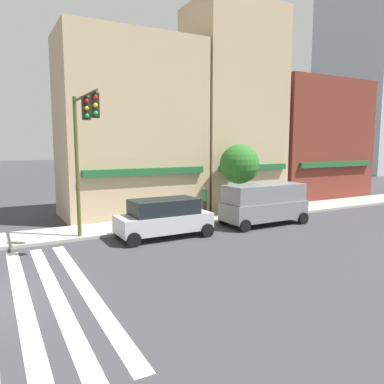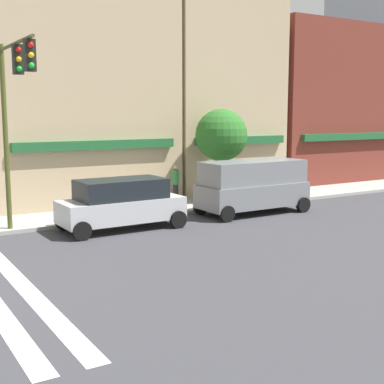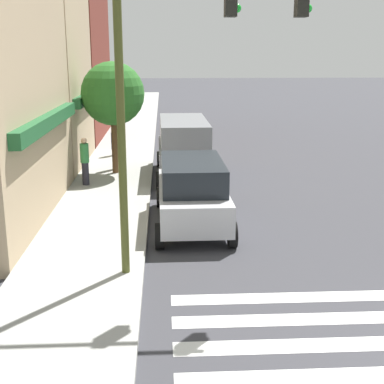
{
  "view_description": "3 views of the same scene",
  "coord_description": "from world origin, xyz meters",
  "px_view_note": "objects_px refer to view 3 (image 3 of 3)",
  "views": [
    {
      "loc": [
        0.77,
        -11.99,
        4.68
      ],
      "look_at": [
        10.55,
        6.0,
        2.0
      ],
      "focal_mm": 35.0,
      "sensor_mm": 36.0,
      "label": 1
    },
    {
      "loc": [
        0.04,
        -13.79,
        4.41
      ],
      "look_at": [
        11.42,
        4.7,
        1.2
      ],
      "focal_mm": 50.0,
      "sensor_mm": 36.0,
      "label": 2
    },
    {
      "loc": [
        -6.8,
        5.51,
        4.96
      ],
      "look_at": [
        8.26,
        4.7,
        1.0
      ],
      "focal_mm": 50.0,
      "sensor_mm": 36.0,
      "label": 3
    }
  ],
  "objects_px": {
    "pedestrian_white_shirt": "(116,136)",
    "pedestrian_green_top": "(85,160)",
    "traffic_signal": "(190,55)",
    "suv_silver": "(192,191)",
    "van_grey": "(184,146)",
    "pedestrian_blue_shirt": "(115,148)",
    "street_tree": "(113,94)"
  },
  "relations": [
    {
      "from": "pedestrian_white_shirt",
      "to": "pedestrian_green_top",
      "type": "bearing_deg",
      "value": 163.69
    },
    {
      "from": "traffic_signal",
      "to": "pedestrian_green_top",
      "type": "height_order",
      "value": "traffic_signal"
    },
    {
      "from": "traffic_signal",
      "to": "suv_silver",
      "type": "relative_size",
      "value": 1.45
    },
    {
      "from": "van_grey",
      "to": "suv_silver",
      "type": "bearing_deg",
      "value": 179.35
    },
    {
      "from": "van_grey",
      "to": "pedestrian_blue_shirt",
      "type": "height_order",
      "value": "van_grey"
    },
    {
      "from": "suv_silver",
      "to": "traffic_signal",
      "type": "bearing_deg",
      "value": 175.54
    },
    {
      "from": "traffic_signal",
      "to": "van_grey",
      "type": "relative_size",
      "value": 1.36
    },
    {
      "from": "pedestrian_white_shirt",
      "to": "pedestrian_green_top",
      "type": "relative_size",
      "value": 1.0
    },
    {
      "from": "pedestrian_white_shirt",
      "to": "street_tree",
      "type": "distance_m",
      "value": 4.58
    },
    {
      "from": "traffic_signal",
      "to": "pedestrian_green_top",
      "type": "bearing_deg",
      "value": 22.74
    },
    {
      "from": "traffic_signal",
      "to": "pedestrian_blue_shirt",
      "type": "height_order",
      "value": "traffic_signal"
    },
    {
      "from": "suv_silver",
      "to": "van_grey",
      "type": "xyz_separation_m",
      "value": [
        6.32,
        -0.0,
        0.25
      ]
    },
    {
      "from": "street_tree",
      "to": "pedestrian_white_shirt",
      "type": "bearing_deg",
      "value": 4.25
    },
    {
      "from": "suv_silver",
      "to": "pedestrian_blue_shirt",
      "type": "xyz_separation_m",
      "value": [
        7.25,
        2.85,
        0.04
      ]
    },
    {
      "from": "van_grey",
      "to": "pedestrian_blue_shirt",
      "type": "distance_m",
      "value": 3.0
    },
    {
      "from": "suv_silver",
      "to": "pedestrian_white_shirt",
      "type": "distance_m",
      "value": 10.96
    },
    {
      "from": "pedestrian_white_shirt",
      "to": "street_tree",
      "type": "height_order",
      "value": "street_tree"
    },
    {
      "from": "traffic_signal",
      "to": "pedestrian_green_top",
      "type": "distance_m",
      "value": 9.78
    },
    {
      "from": "traffic_signal",
      "to": "van_grey",
      "type": "distance_m",
      "value": 10.72
    },
    {
      "from": "traffic_signal",
      "to": "pedestrian_blue_shirt",
      "type": "relative_size",
      "value": 3.87
    },
    {
      "from": "pedestrian_white_shirt",
      "to": "street_tree",
      "type": "relative_size",
      "value": 0.4
    },
    {
      "from": "traffic_signal",
      "to": "suv_silver",
      "type": "distance_m",
      "value": 5.4
    },
    {
      "from": "van_grey",
      "to": "pedestrian_green_top",
      "type": "xyz_separation_m",
      "value": [
        -1.79,
        3.73,
        -0.21
      ]
    },
    {
      "from": "pedestrian_green_top",
      "to": "street_tree",
      "type": "distance_m",
      "value": 3.18
    },
    {
      "from": "pedestrian_green_top",
      "to": "traffic_signal",
      "type": "bearing_deg",
      "value": 137.22
    },
    {
      "from": "suv_silver",
      "to": "pedestrian_blue_shirt",
      "type": "distance_m",
      "value": 7.79
    },
    {
      "from": "pedestrian_green_top",
      "to": "street_tree",
      "type": "xyz_separation_m",
      "value": [
        2.02,
        -0.93,
        2.27
      ]
    },
    {
      "from": "traffic_signal",
      "to": "suv_silver",
      "type": "xyz_separation_m",
      "value": [
        3.77,
        -0.25,
        -3.86
      ]
    },
    {
      "from": "van_grey",
      "to": "pedestrian_green_top",
      "type": "height_order",
      "value": "van_grey"
    },
    {
      "from": "pedestrian_blue_shirt",
      "to": "pedestrian_green_top",
      "type": "bearing_deg",
      "value": -134.34
    },
    {
      "from": "suv_silver",
      "to": "pedestrian_white_shirt",
      "type": "xyz_separation_m",
      "value": [
        10.51,
        3.09,
        0.04
      ]
    },
    {
      "from": "suv_silver",
      "to": "pedestrian_white_shirt",
      "type": "height_order",
      "value": "suv_silver"
    }
  ]
}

